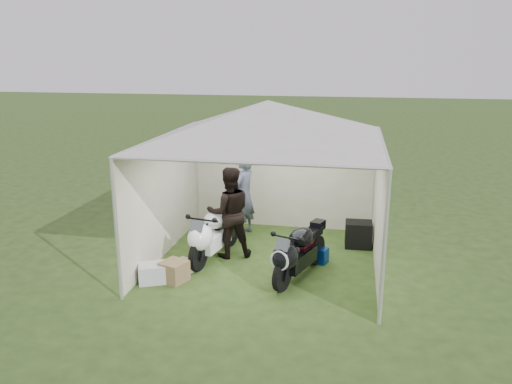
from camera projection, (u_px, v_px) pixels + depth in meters
ground at (267, 260)px, 9.48m from camera, size 80.00×80.00×0.00m
canopy_tent at (268, 124)px, 8.83m from camera, size 5.66×5.66×3.00m
motorcycle_white at (212, 233)px, 9.40m from camera, size 0.65×1.90×0.94m
motorcycle_black at (298, 251)px, 8.56m from camera, size 0.87×1.77×0.91m
paddock_stand at (317, 255)px, 9.34m from camera, size 0.44×0.36×0.29m
person_dark_jacket at (229, 212)px, 9.45m from camera, size 1.04×0.94×1.76m
person_blue_jacket at (244, 195)px, 10.65m from camera, size 0.60×0.74×1.75m
equipment_box at (358, 234)px, 10.07m from camera, size 0.54×0.44×0.53m
crate_0 at (153, 273)px, 8.53m from camera, size 0.58×0.53×0.32m
crate_1 at (174, 271)px, 8.55m from camera, size 0.51×0.51×0.36m
crate_2 at (184, 266)px, 8.93m from camera, size 0.38×0.35×0.22m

